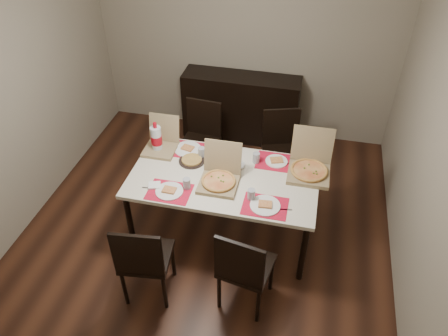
{
  "coord_description": "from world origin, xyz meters",
  "views": [
    {
      "loc": [
        0.91,
        -3.12,
        3.45
      ],
      "look_at": [
        0.18,
        0.01,
        0.85
      ],
      "focal_mm": 35.0,
      "sensor_mm": 36.0,
      "label": 1
    }
  ],
  "objects_px": {
    "chair_far_left": "(201,136)",
    "dining_table": "(224,181)",
    "soda_bottle": "(157,139)",
    "sideboard": "(241,107)",
    "chair_near_left": "(144,259)",
    "chair_near_right": "(244,268)",
    "chair_far_right": "(281,146)",
    "dip_bowl": "(239,166)",
    "pizza_box_center": "(219,178)"
  },
  "relations": [
    {
      "from": "chair_near_right",
      "to": "dip_bowl",
      "type": "distance_m",
      "value": 1.08
    },
    {
      "from": "dining_table",
      "to": "pizza_box_center",
      "type": "relative_size",
      "value": 4.5
    },
    {
      "from": "dining_table",
      "to": "pizza_box_center",
      "type": "height_order",
      "value": "pizza_box_center"
    },
    {
      "from": "chair_far_right",
      "to": "dip_bowl",
      "type": "relative_size",
      "value": 8.23
    },
    {
      "from": "chair_far_left",
      "to": "soda_bottle",
      "type": "distance_m",
      "value": 0.82
    },
    {
      "from": "sideboard",
      "to": "chair_near_right",
      "type": "bearing_deg",
      "value": -78.15
    },
    {
      "from": "chair_near_right",
      "to": "dining_table",
      "type": "bearing_deg",
      "value": 113.37
    },
    {
      "from": "chair_far_left",
      "to": "dining_table",
      "type": "bearing_deg",
      "value": -62.04
    },
    {
      "from": "sideboard",
      "to": "chair_near_right",
      "type": "height_order",
      "value": "chair_near_right"
    },
    {
      "from": "chair_near_right",
      "to": "sideboard",
      "type": "bearing_deg",
      "value": 101.85
    },
    {
      "from": "dining_table",
      "to": "chair_far_right",
      "type": "bearing_deg",
      "value": 64.32
    },
    {
      "from": "chair_far_left",
      "to": "soda_bottle",
      "type": "height_order",
      "value": "soda_bottle"
    },
    {
      "from": "chair_far_right",
      "to": "pizza_box_center",
      "type": "xyz_separation_m",
      "value": [
        -0.48,
        -1.05,
        0.3
      ]
    },
    {
      "from": "sideboard",
      "to": "dining_table",
      "type": "distance_m",
      "value": 1.8
    },
    {
      "from": "pizza_box_center",
      "to": "dining_table",
      "type": "bearing_deg",
      "value": 78.95
    },
    {
      "from": "pizza_box_center",
      "to": "soda_bottle",
      "type": "xyz_separation_m",
      "value": [
        -0.74,
        0.35,
        0.09
      ]
    },
    {
      "from": "chair_near_left",
      "to": "chair_far_left",
      "type": "xyz_separation_m",
      "value": [
        -0.01,
        1.87,
        0.0
      ]
    },
    {
      "from": "chair_near_left",
      "to": "chair_far_right",
      "type": "relative_size",
      "value": 1.0
    },
    {
      "from": "dining_table",
      "to": "soda_bottle",
      "type": "bearing_deg",
      "value": 161.84
    },
    {
      "from": "chair_far_right",
      "to": "dining_table",
      "type": "bearing_deg",
      "value": -115.68
    },
    {
      "from": "chair_near_right",
      "to": "chair_far_left",
      "type": "distance_m",
      "value": 1.97
    },
    {
      "from": "chair_near_right",
      "to": "dip_bowl",
      "type": "height_order",
      "value": "chair_near_right"
    },
    {
      "from": "chair_near_left",
      "to": "pizza_box_center",
      "type": "distance_m",
      "value": 1.0
    },
    {
      "from": "pizza_box_center",
      "to": "dip_bowl",
      "type": "xyz_separation_m",
      "value": [
        0.13,
        0.28,
        -0.04
      ]
    },
    {
      "from": "chair_far_left",
      "to": "chair_far_right",
      "type": "relative_size",
      "value": 1.0
    },
    {
      "from": "sideboard",
      "to": "dip_bowl",
      "type": "distance_m",
      "value": 1.66
    },
    {
      "from": "dining_table",
      "to": "chair_near_left",
      "type": "height_order",
      "value": "chair_near_left"
    },
    {
      "from": "chair_near_left",
      "to": "sideboard",
      "type": "bearing_deg",
      "value": 83.71
    },
    {
      "from": "sideboard",
      "to": "dining_table",
      "type": "height_order",
      "value": "sideboard"
    },
    {
      "from": "chair_near_right",
      "to": "chair_near_left",
      "type": "bearing_deg",
      "value": -173.21
    },
    {
      "from": "sideboard",
      "to": "pizza_box_center",
      "type": "xyz_separation_m",
      "value": [
        0.16,
        -1.88,
        0.36
      ]
    },
    {
      "from": "sideboard",
      "to": "chair_near_right",
      "type": "relative_size",
      "value": 1.61
    },
    {
      "from": "pizza_box_center",
      "to": "dip_bowl",
      "type": "distance_m",
      "value": 0.31
    },
    {
      "from": "pizza_box_center",
      "to": "soda_bottle",
      "type": "height_order",
      "value": "pizza_box_center"
    },
    {
      "from": "chair_far_right",
      "to": "dip_bowl",
      "type": "bearing_deg",
      "value": -113.96
    },
    {
      "from": "sideboard",
      "to": "chair_far_right",
      "type": "height_order",
      "value": "chair_far_right"
    },
    {
      "from": "chair_far_left",
      "to": "chair_far_right",
      "type": "height_order",
      "value": "same"
    },
    {
      "from": "pizza_box_center",
      "to": "chair_near_right",
      "type": "bearing_deg",
      "value": -62.5
    },
    {
      "from": "dining_table",
      "to": "chair_near_right",
      "type": "xyz_separation_m",
      "value": [
        0.36,
        -0.84,
        -0.17
      ]
    },
    {
      "from": "chair_near_left",
      "to": "chair_near_right",
      "type": "distance_m",
      "value": 0.85
    },
    {
      "from": "chair_near_left",
      "to": "chair_far_right",
      "type": "bearing_deg",
      "value": 63.6
    },
    {
      "from": "dining_table",
      "to": "chair_near_right",
      "type": "height_order",
      "value": "chair_near_right"
    },
    {
      "from": "chair_far_left",
      "to": "sideboard",
      "type": "bearing_deg",
      "value": 69.93
    },
    {
      "from": "sideboard",
      "to": "chair_far_right",
      "type": "distance_m",
      "value": 1.05
    },
    {
      "from": "chair_near_left",
      "to": "chair_near_right",
      "type": "bearing_deg",
      "value": 6.79
    },
    {
      "from": "soda_bottle",
      "to": "dip_bowl",
      "type": "bearing_deg",
      "value": -5.05
    },
    {
      "from": "chair_far_left",
      "to": "chair_far_right",
      "type": "distance_m",
      "value": 0.95
    },
    {
      "from": "chair_far_right",
      "to": "soda_bottle",
      "type": "relative_size",
      "value": 2.76
    },
    {
      "from": "chair_far_right",
      "to": "dip_bowl",
      "type": "height_order",
      "value": "chair_far_right"
    },
    {
      "from": "dip_bowl",
      "to": "soda_bottle",
      "type": "xyz_separation_m",
      "value": [
        -0.87,
        0.08,
        0.13
      ]
    }
  ]
}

